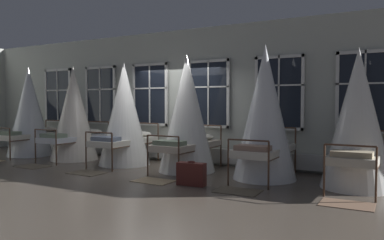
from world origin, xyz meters
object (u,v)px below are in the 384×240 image
(cot_second, at_px, (74,115))
(cot_sixth, at_px, (358,120))
(suitcase_dark, at_px, (191,174))
(cot_fourth, at_px, (187,115))
(cot_first, at_px, (29,113))
(cot_third, at_px, (124,115))
(cot_fifth, at_px, (265,114))

(cot_second, xyz_separation_m, cot_sixth, (7.37, -0.05, 0.00))
(suitcase_dark, bearing_deg, cot_fourth, 119.03)
(cot_first, xyz_separation_m, cot_third, (3.63, 0.05, -0.02))
(cot_second, relative_size, cot_third, 0.99)
(cot_third, bearing_deg, cot_fourth, -92.62)
(suitcase_dark, bearing_deg, cot_fifth, 48.27)
(cot_fourth, xyz_separation_m, suitcase_dark, (0.87, -1.32, -1.10))
(suitcase_dark, bearing_deg, cot_third, 149.43)
(cot_fourth, distance_m, cot_fifth, 1.88)
(cot_third, xyz_separation_m, suitcase_dark, (2.76, -1.36, -1.05))
(cot_third, xyz_separation_m, cot_sixth, (5.56, -0.05, -0.01))
(cot_fourth, xyz_separation_m, cot_fifth, (1.88, 0.00, 0.04))
(cot_third, distance_m, suitcase_dark, 3.25)
(cot_third, xyz_separation_m, cot_fifth, (3.77, -0.04, 0.08))
(cot_third, height_order, cot_sixth, cot_third)
(cot_second, xyz_separation_m, suitcase_dark, (4.56, -1.37, -1.04))
(cot_sixth, bearing_deg, cot_third, 89.89)
(cot_sixth, distance_m, suitcase_dark, 3.27)
(cot_fourth, bearing_deg, suitcase_dark, -145.28)
(cot_second, xyz_separation_m, cot_fourth, (3.70, -0.05, 0.05))
(cot_second, xyz_separation_m, cot_fifth, (5.58, -0.04, 0.09))
(cot_fourth, height_order, suitcase_dark, cot_fourth)
(cot_third, bearing_deg, cot_first, 89.42)
(cot_second, height_order, cot_fifth, cot_fifth)
(cot_fifth, xyz_separation_m, suitcase_dark, (-1.01, -1.32, -1.14))
(cot_first, bearing_deg, cot_second, -89.84)
(cot_second, relative_size, cot_sixth, 1.00)
(cot_second, height_order, suitcase_dark, cot_second)
(cot_fourth, bearing_deg, cot_second, 90.73)
(cot_fifth, bearing_deg, cot_sixth, -90.75)
(suitcase_dark, bearing_deg, cot_sixth, 20.78)
(suitcase_dark, bearing_deg, cot_first, 164.10)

